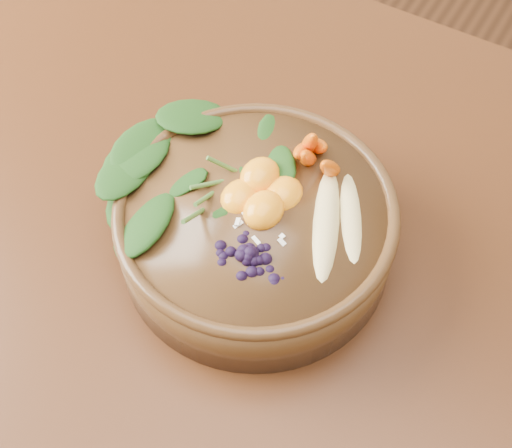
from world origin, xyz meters
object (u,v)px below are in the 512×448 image
Objects in this scene: kale_heap at (226,143)px; banana_halves at (340,212)px; stoneware_bowl at (256,230)px; dining_table at (265,351)px; carrot_cluster at (323,133)px; mandarin_cluster at (262,185)px; blueberry_pile at (245,247)px.

kale_heap reaches higher than banana_halves.
stoneware_bowl is 1.76× the size of banana_halves.
banana_halves is at bearing 69.05° from dining_table.
banana_halves is at bearing -66.94° from carrot_cluster.
kale_heap is at bearing 137.01° from dining_table.
mandarin_cluster reaches higher than banana_halves.
blueberry_pile reaches higher than mandarin_cluster.
dining_table is at bearing -100.29° from carrot_cluster.
kale_heap is 1.42× the size of blueberry_pile.
dining_table is 9.57× the size of kale_heap.
dining_table is 0.18m from blueberry_pile.
blueberry_pile is at bearing -109.55° from carrot_cluster.
dining_table is 0.24m from carrot_cluster.
dining_table is 22.73× the size of carrot_cluster.
mandarin_cluster is at bearing -129.81° from carrot_cluster.
banana_halves is 0.07m from mandarin_cluster.
banana_halves is at bearing -5.50° from kale_heap.
dining_table is at bearing -42.99° from kale_heap.
stoneware_bowl is at bearing 128.80° from dining_table.
blueberry_pile is (-0.00, -0.13, -0.02)m from carrot_cluster.
mandarin_cluster is at bearing 170.25° from banana_halves.
kale_heap reaches higher than mandarin_cluster.
carrot_cluster reaches higher than banana_halves.
kale_heap is 2.07× the size of mandarin_cluster.
carrot_cluster is at bearing 68.24° from mandarin_cluster.
stoneware_bowl is 0.09m from banana_halves.
stoneware_bowl is 0.07m from blueberry_pile.
dining_table is at bearing -51.20° from stoneware_bowl.
blueberry_pile reaches higher than banana_halves.
blueberry_pile is at bearing -71.22° from mandarin_cluster.
carrot_cluster is at bearing 74.35° from stoneware_bowl.
carrot_cluster is 0.60× the size of blueberry_pile.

